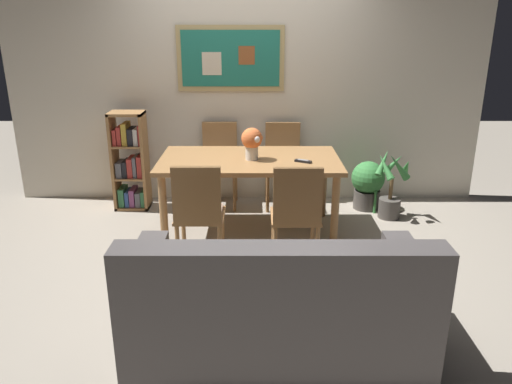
% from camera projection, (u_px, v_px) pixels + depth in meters
% --- Properties ---
extents(ground_plane, '(12.00, 12.00, 0.00)m').
position_uv_depth(ground_plane, '(242.00, 249.00, 4.50)').
color(ground_plane, gray).
extents(wall_back_with_painting, '(5.20, 0.14, 2.60)m').
position_uv_depth(wall_back_with_painting, '(244.00, 84.00, 5.41)').
color(wall_back_with_painting, beige).
rests_on(wall_back_with_painting, ground_plane).
extents(dining_table, '(1.68, 0.95, 0.74)m').
position_uv_depth(dining_table, '(248.00, 167.00, 4.66)').
color(dining_table, '#9E7042').
rests_on(dining_table, ground_plane).
extents(dining_chair_near_left, '(0.40, 0.41, 0.91)m').
position_uv_depth(dining_chair_near_left, '(197.00, 208.00, 3.97)').
color(dining_chair_near_left, '#9E7042').
rests_on(dining_chair_near_left, ground_plane).
extents(dining_chair_near_right, '(0.40, 0.41, 0.91)m').
position_uv_depth(dining_chair_near_right, '(294.00, 209.00, 3.96)').
color(dining_chair_near_right, '#9E7042').
rests_on(dining_chair_near_right, ground_plane).
extents(dining_chair_far_right, '(0.40, 0.41, 0.91)m').
position_uv_depth(dining_chair_far_right, '(281.00, 158.00, 5.42)').
color(dining_chair_far_right, '#9E7042').
rests_on(dining_chair_far_right, ground_plane).
extents(dining_chair_far_left, '(0.40, 0.41, 0.91)m').
position_uv_depth(dining_chair_far_left, '(218.00, 157.00, 5.44)').
color(dining_chair_far_left, '#9E7042').
rests_on(dining_chair_far_left, ground_plane).
extents(leather_couch, '(1.80, 0.84, 0.84)m').
position_uv_depth(leather_couch, '(276.00, 308.00, 3.00)').
color(leather_couch, '#514C4C').
rests_on(leather_couch, ground_plane).
extents(bookshelf, '(0.36, 0.28, 1.06)m').
position_uv_depth(bookshelf, '(129.00, 163.00, 5.33)').
color(bookshelf, '#9E7042').
rests_on(bookshelf, ground_plane).
extents(potted_ivy, '(0.36, 0.36, 0.56)m').
position_uv_depth(potted_ivy, '(366.00, 184.00, 5.38)').
color(potted_ivy, '#4C4742').
rests_on(potted_ivy, ground_plane).
extents(potted_palm, '(0.38, 0.37, 0.74)m').
position_uv_depth(potted_palm, '(389.00, 189.00, 5.11)').
color(potted_palm, '#4C4742').
rests_on(potted_palm, ground_plane).
extents(flower_vase, '(0.20, 0.20, 0.30)m').
position_uv_depth(flower_vase, '(250.00, 141.00, 4.54)').
color(flower_vase, beige).
rests_on(flower_vase, dining_table).
extents(tv_remote, '(0.16, 0.11, 0.02)m').
position_uv_depth(tv_remote, '(301.00, 161.00, 4.50)').
color(tv_remote, black).
rests_on(tv_remote, dining_table).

